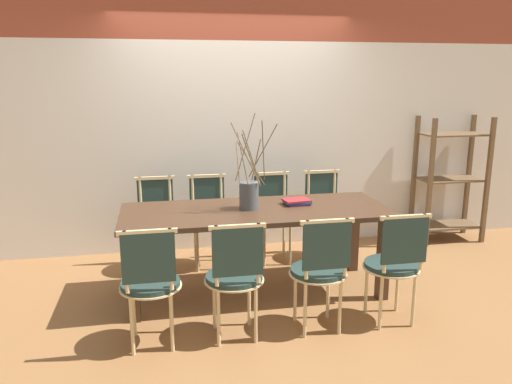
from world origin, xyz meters
TOP-DOWN VIEW (x-y plane):
  - ground_plane at (0.00, 0.00)m, footprint 16.00×16.00m
  - wall_rear at (0.00, 1.30)m, footprint 12.00×0.06m
  - dining_table at (0.00, 0.00)m, footprint 2.28×0.88m
  - chair_near_leftend at (-0.89, -0.76)m, footprint 0.44×0.44m
  - chair_near_left at (-0.30, -0.76)m, footprint 0.44×0.44m
  - chair_near_center at (0.33, -0.76)m, footprint 0.44×0.44m
  - chair_near_right at (0.92, -0.76)m, footprint 0.44×0.44m
  - chair_far_leftend at (-0.85, 0.76)m, footprint 0.44×0.44m
  - chair_far_left at (-0.33, 0.76)m, footprint 0.44×0.44m
  - chair_far_center at (0.33, 0.76)m, footprint 0.44×0.44m
  - chair_far_right at (0.88, 0.76)m, footprint 0.44×0.44m
  - vase_centerpiece at (-0.06, 0.02)m, footprint 0.40×0.40m
  - book_stack at (0.39, 0.09)m, footprint 0.25×0.20m
  - shelving_rack at (2.47, 1.02)m, footprint 0.75×0.40m

SIDE VIEW (x-z plane):
  - ground_plane at x=0.00m, z-range 0.00..0.00m
  - chair_near_leftend at x=-0.89m, z-range 0.05..0.96m
  - chair_near_left at x=-0.30m, z-range 0.05..0.96m
  - chair_near_center at x=0.33m, z-range 0.05..0.96m
  - chair_near_right at x=0.92m, z-range 0.05..0.96m
  - chair_far_leftend at x=-0.85m, z-range 0.05..0.96m
  - chair_far_left at x=-0.33m, z-range 0.05..0.96m
  - chair_far_center at x=0.33m, z-range 0.05..0.96m
  - chair_far_right at x=0.88m, z-range 0.05..0.96m
  - dining_table at x=0.00m, z-range 0.28..1.04m
  - shelving_rack at x=2.47m, z-range -0.01..1.43m
  - book_stack at x=0.39m, z-range 0.77..0.81m
  - vase_centerpiece at x=-0.06m, z-range 0.49..1.30m
  - wall_rear at x=0.00m, z-range 0.00..3.20m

